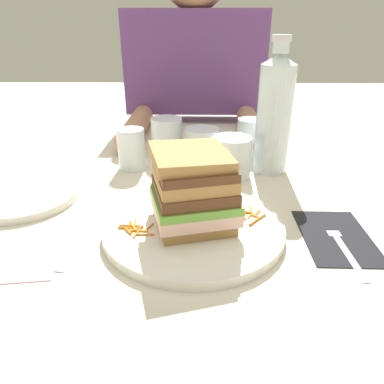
{
  "coord_description": "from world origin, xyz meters",
  "views": [
    {
      "loc": [
        0.0,
        -0.5,
        0.3
      ],
      "look_at": [
        -0.01,
        0.01,
        0.06
      ],
      "focal_mm": 33.57,
      "sensor_mm": 36.0,
      "label": 1
    }
  ],
  "objects_px": {
    "juice_glass": "(230,159)",
    "empty_tumbler_2": "(130,149)",
    "sandwich": "(191,190)",
    "diner_across": "(194,45)",
    "napkin_dark": "(334,236)",
    "fork": "(340,242)",
    "empty_tumbler_3": "(249,137)",
    "water_bottle": "(273,114)",
    "main_plate": "(192,227)",
    "side_plate": "(21,196)",
    "empty_tumbler_1": "(201,145)",
    "empty_tumbler_0": "(166,137)",
    "napkin_pink": "(24,264)",
    "knife": "(84,234)"
  },
  "relations": [
    {
      "from": "juice_glass",
      "to": "empty_tumbler_2",
      "type": "height_order",
      "value": "empty_tumbler_2"
    },
    {
      "from": "juice_glass",
      "to": "sandwich",
      "type": "bearing_deg",
      "value": -108.41
    },
    {
      "from": "diner_across",
      "to": "napkin_dark",
      "type": "bearing_deg",
      "value": -72.21
    },
    {
      "from": "fork",
      "to": "empty_tumbler_3",
      "type": "distance_m",
      "value": 0.41
    },
    {
      "from": "water_bottle",
      "to": "napkin_dark",
      "type": "bearing_deg",
      "value": -78.47
    },
    {
      "from": "main_plate",
      "to": "water_bottle",
      "type": "xyz_separation_m",
      "value": [
        0.17,
        0.27,
        0.12
      ]
    },
    {
      "from": "juice_glass",
      "to": "water_bottle",
      "type": "height_order",
      "value": "water_bottle"
    },
    {
      "from": "water_bottle",
      "to": "side_plate",
      "type": "height_order",
      "value": "water_bottle"
    },
    {
      "from": "empty_tumbler_1",
      "to": "main_plate",
      "type": "bearing_deg",
      "value": -92.57
    },
    {
      "from": "empty_tumbler_0",
      "to": "empty_tumbler_2",
      "type": "xyz_separation_m",
      "value": [
        -0.07,
        -0.08,
        -0.0
      ]
    },
    {
      "from": "side_plate",
      "to": "diner_across",
      "type": "bearing_deg",
      "value": 62.0
    },
    {
      "from": "sandwich",
      "to": "napkin_pink",
      "type": "distance_m",
      "value": 0.26
    },
    {
      "from": "napkin_dark",
      "to": "fork",
      "type": "xyz_separation_m",
      "value": [
        0.0,
        -0.02,
        0.0
      ]
    },
    {
      "from": "napkin_dark",
      "to": "water_bottle",
      "type": "height_order",
      "value": "water_bottle"
    },
    {
      "from": "empty_tumbler_2",
      "to": "empty_tumbler_3",
      "type": "distance_m",
      "value": 0.29
    },
    {
      "from": "main_plate",
      "to": "juice_glass",
      "type": "height_order",
      "value": "juice_glass"
    },
    {
      "from": "napkin_dark",
      "to": "empty_tumbler_3",
      "type": "height_order",
      "value": "empty_tumbler_3"
    },
    {
      "from": "napkin_dark",
      "to": "napkin_pink",
      "type": "xyz_separation_m",
      "value": [
        -0.45,
        -0.08,
        -0.0
      ]
    },
    {
      "from": "empty_tumbler_1",
      "to": "side_plate",
      "type": "relative_size",
      "value": 0.39
    },
    {
      "from": "fork",
      "to": "sandwich",
      "type": "bearing_deg",
      "value": 171.37
    },
    {
      "from": "fork",
      "to": "juice_glass",
      "type": "height_order",
      "value": "juice_glass"
    },
    {
      "from": "empty_tumbler_0",
      "to": "napkin_dark",
      "type": "bearing_deg",
      "value": -51.53
    },
    {
      "from": "napkin_dark",
      "to": "empty_tumbler_3",
      "type": "distance_m",
      "value": 0.39
    },
    {
      "from": "empty_tumbler_0",
      "to": "side_plate",
      "type": "xyz_separation_m",
      "value": [
        -0.25,
        -0.25,
        -0.04
      ]
    },
    {
      "from": "fork",
      "to": "knife",
      "type": "bearing_deg",
      "value": 177.04
    },
    {
      "from": "fork",
      "to": "empty_tumbler_0",
      "type": "xyz_separation_m",
      "value": [
        -0.29,
        0.39,
        0.04
      ]
    },
    {
      "from": "main_plate",
      "to": "napkin_pink",
      "type": "height_order",
      "value": "main_plate"
    },
    {
      "from": "fork",
      "to": "napkin_pink",
      "type": "distance_m",
      "value": 0.45
    },
    {
      "from": "napkin_dark",
      "to": "empty_tumbler_1",
      "type": "relative_size",
      "value": 2.01
    },
    {
      "from": "empty_tumbler_3",
      "to": "napkin_pink",
      "type": "xyz_separation_m",
      "value": [
        -0.36,
        -0.46,
        -0.04
      ]
    },
    {
      "from": "main_plate",
      "to": "water_bottle",
      "type": "height_order",
      "value": "water_bottle"
    },
    {
      "from": "empty_tumbler_2",
      "to": "empty_tumbler_3",
      "type": "height_order",
      "value": "same"
    },
    {
      "from": "napkin_pink",
      "to": "empty_tumbler_0",
      "type": "bearing_deg",
      "value": 70.54
    },
    {
      "from": "main_plate",
      "to": "water_bottle",
      "type": "bearing_deg",
      "value": 58.06
    },
    {
      "from": "fork",
      "to": "napkin_pink",
      "type": "xyz_separation_m",
      "value": [
        -0.45,
        -0.06,
        -0.0
      ]
    },
    {
      "from": "napkin_dark",
      "to": "empty_tumbler_3",
      "type": "relative_size",
      "value": 1.79
    },
    {
      "from": "knife",
      "to": "napkin_pink",
      "type": "height_order",
      "value": "same"
    },
    {
      "from": "juice_glass",
      "to": "side_plate",
      "type": "distance_m",
      "value": 0.42
    },
    {
      "from": "sandwich",
      "to": "side_plate",
      "type": "xyz_separation_m",
      "value": [
        -0.32,
        0.11,
        -0.07
      ]
    },
    {
      "from": "napkin_dark",
      "to": "main_plate",
      "type": "bearing_deg",
      "value": 177.24
    },
    {
      "from": "knife",
      "to": "side_plate",
      "type": "distance_m",
      "value": 0.2
    },
    {
      "from": "napkin_dark",
      "to": "juice_glass",
      "type": "xyz_separation_m",
      "value": [
        -0.14,
        0.24,
        0.04
      ]
    },
    {
      "from": "fork",
      "to": "juice_glass",
      "type": "bearing_deg",
      "value": 118.48
    },
    {
      "from": "empty_tumbler_1",
      "to": "empty_tumbler_2",
      "type": "xyz_separation_m",
      "value": [
        -0.16,
        -0.05,
        0.01
      ]
    },
    {
      "from": "empty_tumbler_0",
      "to": "empty_tumbler_1",
      "type": "distance_m",
      "value": 0.09
    },
    {
      "from": "main_plate",
      "to": "empty_tumbler_1",
      "type": "xyz_separation_m",
      "value": [
        0.01,
        0.33,
        0.03
      ]
    },
    {
      "from": "fork",
      "to": "side_plate",
      "type": "distance_m",
      "value": 0.56
    },
    {
      "from": "main_plate",
      "to": "diner_across",
      "type": "distance_m",
      "value": 0.74
    },
    {
      "from": "sandwich",
      "to": "water_bottle",
      "type": "distance_m",
      "value": 0.32
    },
    {
      "from": "napkin_dark",
      "to": "knife",
      "type": "relative_size",
      "value": 0.8
    }
  ]
}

